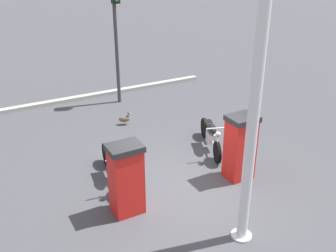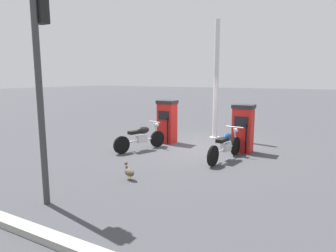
# 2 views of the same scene
# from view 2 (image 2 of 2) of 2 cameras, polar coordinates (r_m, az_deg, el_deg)

# --- Properties ---
(ground_plane) EXTENTS (120.00, 120.00, 0.00)m
(ground_plane) POSITION_cam_2_polar(r_m,az_deg,el_deg) (10.36, 5.98, -4.26)
(ground_plane) COLOR #424247
(fuel_pump_near) EXTENTS (0.60, 0.68, 1.58)m
(fuel_pump_near) POSITION_cam_2_polar(r_m,az_deg,el_deg) (11.06, -0.17, 0.89)
(fuel_pump_near) COLOR red
(fuel_pump_near) RESTS_ON ground
(fuel_pump_far) EXTENTS (0.58, 0.69, 1.56)m
(fuel_pump_far) POSITION_cam_2_polar(r_m,az_deg,el_deg) (9.97, 14.13, -0.40)
(fuel_pump_far) COLOR red
(fuel_pump_far) RESTS_ON ground
(motorcycle_near_pump) EXTENTS (1.94, 0.89, 0.93)m
(motorcycle_near_pump) POSITION_cam_2_polar(r_m,az_deg,el_deg) (10.01, -5.18, -2.16)
(motorcycle_near_pump) COLOR black
(motorcycle_near_pump) RESTS_ON ground
(motorcycle_far_pump) EXTENTS (2.06, 0.60, 0.93)m
(motorcycle_far_pump) POSITION_cam_2_polar(r_m,az_deg,el_deg) (8.93, 10.95, -3.62)
(motorcycle_far_pump) COLOR black
(motorcycle_far_pump) RESTS_ON ground
(wandering_duck) EXTENTS (0.27, 0.41, 0.42)m
(wandering_duck) POSITION_cam_2_polar(r_m,az_deg,el_deg) (7.22, -7.44, -8.67)
(wandering_duck) COLOR brown
(wandering_duck) RESTS_ON ground
(roadside_traffic_light) EXTENTS (0.38, 0.25, 4.09)m
(roadside_traffic_light) POSITION_cam_2_polar(r_m,az_deg,el_deg) (6.00, -23.22, 11.93)
(roadside_traffic_light) COLOR #38383A
(roadside_traffic_light) RESTS_ON ground
(canopy_support_pole) EXTENTS (0.40, 0.40, 4.61)m
(canopy_support_pole) POSITION_cam_2_polar(r_m,az_deg,el_deg) (11.99, 9.17, 8.25)
(canopy_support_pole) COLOR silver
(canopy_support_pole) RESTS_ON ground
(road_edge_kerb) EXTENTS (0.32, 8.85, 0.12)m
(road_edge_kerb) POSITION_cam_2_polar(r_m,az_deg,el_deg) (5.39, -25.03, -17.56)
(road_edge_kerb) COLOR #9E9E93
(road_edge_kerb) RESTS_ON ground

